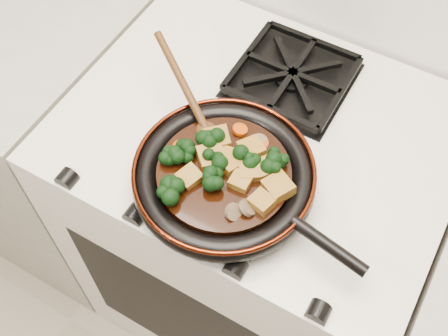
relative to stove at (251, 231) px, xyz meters
The scene contains 35 objects.
stove is the anchor object (origin of this frame).
burner_grate_front 0.48m from the stove, 90.00° to the right, with size 0.23×0.23×0.03m, color black, non-canonical shape.
burner_grate_back 0.48m from the stove, 90.00° to the left, with size 0.23×0.23×0.03m, color black, non-canonical shape.
skillet 0.52m from the stove, 86.53° to the right, with size 0.45×0.32×0.05m.
braising_sauce 0.52m from the stove, 87.36° to the right, with size 0.23×0.23×0.02m, color black.
tofu_cube_0 0.53m from the stove, 59.82° to the right, with size 0.04×0.04×0.02m, color olive.
tofu_cube_1 0.55m from the stove, 53.58° to the right, with size 0.04×0.04×0.02m, color olive.
tofu_cube_2 0.53m from the stove, 87.04° to the right, with size 0.04×0.03×0.02m, color olive.
tofu_cube_3 0.53m from the stove, 107.31° to the right, with size 0.04×0.04×0.02m, color olive.
tofu_cube_4 0.55m from the stove, 62.55° to the right, with size 0.04×0.03×0.02m, color olive.
tofu_cube_5 0.54m from the stove, 71.41° to the right, with size 0.04×0.03×0.02m, color olive.
tofu_cube_6 0.54m from the stove, 74.98° to the right, with size 0.03×0.03×0.02m, color olive.
tofu_cube_7 0.55m from the stove, 100.28° to the right, with size 0.03×0.04×0.02m, color olive.
tofu_cube_8 0.54m from the stove, 99.73° to the right, with size 0.04×0.05×0.02m, color olive.
tofu_cube_9 0.54m from the stove, 86.10° to the right, with size 0.04×0.04×0.02m, color olive.
tofu_cube_10 0.53m from the stove, 73.36° to the right, with size 0.04×0.04×0.02m, color olive.
broccoli_floret_0 0.53m from the stove, 74.04° to the right, with size 0.06×0.06×0.05m, color black, non-canonical shape.
broccoli_floret_1 0.54m from the stove, 53.88° to the right, with size 0.06×0.06×0.05m, color black, non-canonical shape.
broccoli_floret_2 0.53m from the stove, 52.76° to the right, with size 0.06×0.06×0.05m, color black, non-canonical shape.
broccoli_floret_3 0.55m from the stove, 88.04° to the right, with size 0.06×0.06×0.06m, color black, non-canonical shape.
broccoli_floret_4 0.54m from the stove, 110.88° to the right, with size 0.06×0.06×0.06m, color black, non-canonical shape.
broccoli_floret_5 0.55m from the stove, 111.90° to the right, with size 0.06×0.06×0.05m, color black, non-canonical shape.
broccoli_floret_6 0.54m from the stove, 95.70° to the right, with size 0.06×0.06×0.06m, color black, non-canonical shape.
broccoli_floret_7 0.57m from the stove, 100.78° to the right, with size 0.06×0.06×0.05m, color black, non-canonical shape.
broccoli_floret_8 0.55m from the stove, 113.67° to the right, with size 0.06×0.06×0.05m, color black, non-canonical shape.
carrot_coin_0 0.54m from the stove, 93.16° to the right, with size 0.03×0.03×0.01m, color #B53C05.
carrot_coin_1 0.52m from the stove, 99.02° to the right, with size 0.03×0.03×0.01m, color #B53C05.
carrot_coin_2 0.54m from the stove, 119.90° to the right, with size 0.03×0.03×0.01m, color #B53C05.
carrot_coin_3 0.54m from the stove, 89.91° to the right, with size 0.03×0.03×0.01m, color #B53C05.
carrot_coin_4 0.53m from the stove, 95.14° to the right, with size 0.03×0.03×0.01m, color #B53C05.
carrot_coin_5 0.52m from the stove, 64.48° to the right, with size 0.03×0.03×0.01m, color #B53C05.
mushroom_slice_0 0.56m from the stove, 74.20° to the right, with size 0.03×0.03×0.01m, color brown.
mushroom_slice_1 0.56m from the stove, 68.97° to the right, with size 0.03×0.03×0.01m, color brown.
mushroom_slice_2 0.52m from the stove, 65.57° to the right, with size 0.03×0.03×0.01m, color brown.
wooden_spoon 0.55m from the stove, 146.34° to the right, with size 0.13×0.10×0.22m.
Camera 1 is at (0.26, 1.09, 1.77)m, focal length 45.00 mm.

